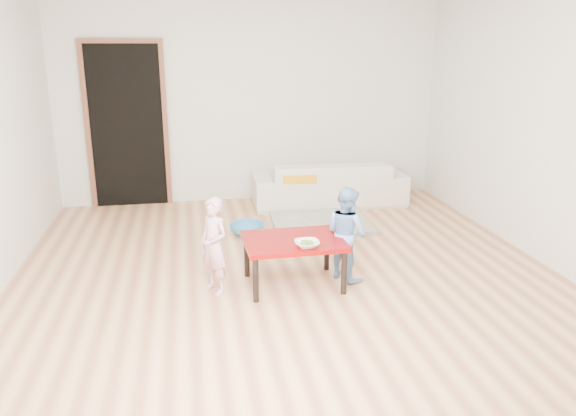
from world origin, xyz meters
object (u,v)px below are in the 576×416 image
object	(u,v)px
bowl	(307,244)
child_blue	(346,233)
basin	(247,229)
sofa	(329,182)
red_table	(294,262)
child_pink	(214,246)

from	to	relation	value
bowl	child_blue	world-z (taller)	child_blue
bowl	basin	size ratio (longest dim) A/B	0.54
sofa	bowl	distance (m)	2.81
bowl	child_blue	bearing A→B (deg)	33.94
red_table	basin	size ratio (longest dim) A/B	2.24
red_table	child_pink	world-z (taller)	child_pink
sofa	basin	world-z (taller)	sofa
sofa	child_blue	world-z (taller)	child_blue
child_pink	child_blue	size ratio (longest dim) A/B	0.99
bowl	child_pink	xyz separation A→B (m)	(-0.76, 0.19, -0.03)
red_table	bowl	size ratio (longest dim) A/B	4.14
bowl	child_blue	distance (m)	0.51
child_pink	child_blue	world-z (taller)	child_blue
sofa	child_pink	bearing A→B (deg)	58.24
child_blue	sofa	bearing A→B (deg)	-38.33
sofa	basin	xyz separation A→B (m)	(-1.20, -1.04, -0.23)
child_blue	basin	bearing A→B (deg)	1.58
bowl	basin	world-z (taller)	bowl
child_pink	red_table	bearing A→B (deg)	56.11
red_table	child_blue	size ratio (longest dim) A/B	1.01
sofa	bowl	bearing A→B (deg)	73.56
red_table	child_pink	size ratio (longest dim) A/B	1.02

